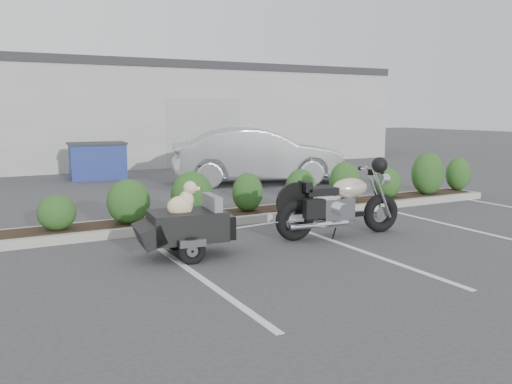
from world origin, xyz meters
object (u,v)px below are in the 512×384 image
pet_trailer (186,224)px  dumpster (98,161)px  motorcycle (340,205)px  sedan (258,156)px

pet_trailer → dumpster: dumpster is taller
motorcycle → pet_trailer: (-2.78, 0.03, -0.07)m
sedan → dumpster: bearing=66.4°
sedan → dumpster: size_ratio=2.69×
motorcycle → dumpster: 10.17m
sedan → pet_trailer: bearing=161.2°
pet_trailer → sedan: sedan is taller
dumpster → pet_trailer: bearing=-89.6°
motorcycle → sedan: bearing=79.3°
pet_trailer → sedan: size_ratio=0.39×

